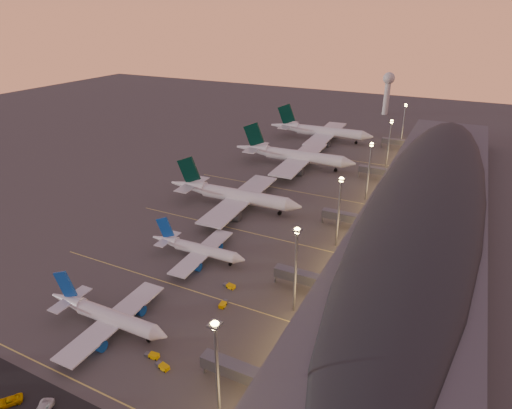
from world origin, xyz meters
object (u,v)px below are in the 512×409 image
object	(u,v)px
baggage_tug_c	(230,286)
baggage_tug_d	(223,304)
baggage_tug_a	(163,366)
airliner_wide_mid	(294,156)
radar_tower	(388,86)
service_van_d	(9,401)
airliner_wide_far	(320,131)
baggage_tug_b	(152,355)
airliner_wide_near	(233,195)
airliner_narrow_south	(107,316)
airliner_narrow_north	(197,249)

from	to	relation	value
baggage_tug_c	baggage_tug_d	xyz separation A→B (m)	(2.74, -8.37, -0.01)
baggage_tug_a	baggage_tug_d	size ratio (longest dim) A/B	0.98
airliner_wide_mid	baggage_tug_c	distance (m)	114.07
radar_tower	airliner_wide_mid	bearing A→B (deg)	-97.46
baggage_tug_d	service_van_d	size ratio (longest dim) A/B	0.70
airliner_wide_mid	baggage_tug_a	world-z (taller)	airliner_wide_mid
radar_tower	service_van_d	world-z (taller)	radar_tower
baggage_tug_a	service_van_d	world-z (taller)	service_van_d
airliner_wide_far	service_van_d	xyz separation A→B (m)	(6.19, -222.55, -4.76)
radar_tower	baggage_tug_a	size ratio (longest dim) A/B	8.60
baggage_tug_d	service_van_d	bearing A→B (deg)	-31.10
baggage_tug_a	baggage_tug_d	bearing A→B (deg)	99.01
airliner_wide_far	baggage_tug_b	xyz separation A→B (m)	(24.78, -198.36, -5.03)
airliner_wide_near	baggage_tug_d	world-z (taller)	airliner_wide_near
service_van_d	radar_tower	bearing A→B (deg)	125.41
baggage_tug_a	service_van_d	bearing A→B (deg)	-124.50
baggage_tug_d	airliner_wide_mid	bearing A→B (deg)	-172.36
baggage_tug_c	baggage_tug_d	distance (m)	8.81
airliner_wide_far	radar_tower	distance (m)	97.28
baggage_tug_a	baggage_tug_c	bearing A→B (deg)	104.05
baggage_tug_c	airliner_narrow_south	bearing A→B (deg)	-116.28
baggage_tug_b	baggage_tug_c	distance (m)	33.02
airliner_wide_near	airliner_wide_far	size ratio (longest dim) A/B	0.91
airliner_wide_mid	radar_tower	xyz separation A→B (m)	(19.28, 147.24, 16.37)
airliner_narrow_south	baggage_tug_b	world-z (taller)	airliner_narrow_south
airliner_wide_far	baggage_tug_d	size ratio (longest dim) A/B	17.36
airliner_wide_mid	airliner_wide_far	distance (m)	54.15
baggage_tug_a	airliner_wide_near	bearing A→B (deg)	119.83
airliner_narrow_south	baggage_tug_a	bearing A→B (deg)	-14.53
airliner_narrow_north	airliner_wide_far	world-z (taller)	airliner_wide_far
service_van_d	baggage_tug_d	bearing A→B (deg)	102.26
radar_tower	baggage_tug_c	bearing A→B (deg)	-88.94
airliner_wide_far	baggage_tug_c	size ratio (longest dim) A/B	16.85
airliner_wide_mid	airliner_narrow_north	bearing A→B (deg)	-88.62
airliner_wide_near	baggage_tug_c	xyz separation A→B (m)	(27.55, -51.77, -4.50)
airliner_wide_near	airliner_wide_mid	bearing A→B (deg)	84.31
airliner_narrow_north	airliner_wide_mid	distance (m)	101.42
airliner_wide_near	baggage_tug_a	size ratio (longest dim) A/B	16.11
airliner_wide_far	baggage_tug_b	world-z (taller)	airliner_wide_far
airliner_wide_near	baggage_tug_c	size ratio (longest dim) A/B	15.33
airliner_narrow_north	baggage_tug_c	world-z (taller)	airliner_narrow_north
radar_tower	service_van_d	size ratio (longest dim) A/B	5.94
airliner_narrow_south	airliner_wide_mid	size ratio (longest dim) A/B	0.57
baggage_tug_a	airliner_wide_far	bearing A→B (deg)	109.35
baggage_tug_c	service_van_d	size ratio (longest dim) A/B	0.73
airliner_wide_mid	baggage_tug_b	xyz separation A→B (m)	(21.48, -144.32, -5.01)
airliner_wide_far	baggage_tug_a	bearing A→B (deg)	-83.94
airliner_narrow_south	service_van_d	distance (m)	27.92
baggage_tug_b	baggage_tug_d	distance (m)	25.11
airliner_narrow_north	airliner_wide_far	xyz separation A→B (m)	(-9.25, 155.27, 2.22)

